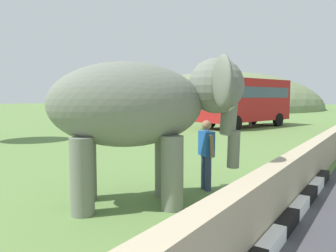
# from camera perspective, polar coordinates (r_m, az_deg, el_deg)

# --- Properties ---
(barrier_parapet) EXTENTS (28.00, 0.36, 1.00)m
(barrier_parapet) POSITION_cam_1_polar(r_m,az_deg,el_deg) (4.30, 10.86, -18.08)
(barrier_parapet) COLOR tan
(barrier_parapet) RESTS_ON ground_plane
(elephant) EXTENTS (3.82, 3.85, 3.01)m
(elephant) POSITION_cam_1_polar(r_m,az_deg,el_deg) (6.49, -4.21, 3.32)
(elephant) COLOR slate
(elephant) RESTS_ON ground_plane
(person_handler) EXTENTS (0.44, 0.58, 1.66)m
(person_handler) POSITION_cam_1_polar(r_m,az_deg,el_deg) (7.61, 6.84, -4.47)
(person_handler) COLOR navy
(person_handler) RESTS_ON ground_plane
(bus_red) EXTENTS (8.34, 4.61, 3.50)m
(bus_red) POSITION_cam_1_polar(r_m,az_deg,el_deg) (24.21, 13.63, 4.71)
(bus_red) COLOR #B21E1E
(bus_red) RESTS_ON ground_plane
(cow_near) EXTENTS (1.43, 1.79, 1.23)m
(cow_near) POSITION_cam_1_polar(r_m,az_deg,el_deg) (24.85, 13.32, 1.94)
(cow_near) COLOR beige
(cow_near) RESTS_ON ground_plane
(cow_mid) EXTENTS (1.93, 0.91, 1.23)m
(cow_mid) POSITION_cam_1_polar(r_m,az_deg,el_deg) (28.20, 18.98, 2.16)
(cow_mid) COLOR tan
(cow_mid) RESTS_ON ground_plane
(hill_east) EXTENTS (43.44, 34.75, 13.79)m
(hill_east) POSITION_cam_1_polar(r_m,az_deg,el_deg) (62.14, 9.95, 3.02)
(hill_east) COLOR #6A7A52
(hill_east) RESTS_ON ground_plane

